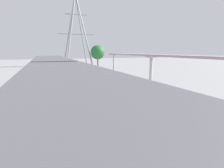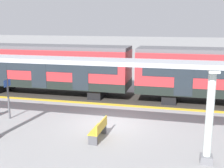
# 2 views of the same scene
# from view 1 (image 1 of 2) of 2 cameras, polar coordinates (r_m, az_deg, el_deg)

# --- Properties ---
(ground_plane) EXTENTS (176.00, 176.00, 0.00)m
(ground_plane) POSITION_cam_1_polar(r_m,az_deg,el_deg) (11.46, 10.99, -10.08)
(ground_plane) COLOR gray
(tactile_edge_strip) EXTENTS (0.44, 33.85, 0.01)m
(tactile_edge_strip) POSITION_cam_1_polar(r_m,az_deg,el_deg) (10.16, -5.87, -12.65)
(tactile_edge_strip) COLOR gold
(tactile_edge_strip) RESTS_ON ground
(trackbed) EXTENTS (3.20, 45.85, 0.01)m
(trackbed) POSITION_cam_1_polar(r_m,az_deg,el_deg) (9.89, -16.38, -13.72)
(trackbed) COLOR #38332D
(trackbed) RESTS_ON ground
(train_near_carriage) EXTENTS (2.65, 11.88, 3.48)m
(train_near_carriage) POSITION_cam_1_polar(r_m,az_deg,el_deg) (3.85, -9.28, -23.91)
(train_near_carriage) COLOR #B9292E
(train_near_carriage) RESTS_ON ground
(train_far_carriage) EXTENTS (2.65, 11.88, 3.48)m
(train_far_carriage) POSITION_cam_1_polar(r_m,az_deg,el_deg) (15.75, -18.81, 2.06)
(train_far_carriage) COLOR #B9292E
(train_far_carriage) RESTS_ON ground
(canopy_pillar_third) EXTENTS (1.10, 0.44, 3.56)m
(canopy_pillar_third) POSITION_cam_1_polar(r_m,az_deg,el_deg) (16.34, 12.33, 2.59)
(canopy_pillar_third) COLOR slate
(canopy_pillar_third) RESTS_ON ground
(canopy_pillar_fourth) EXTENTS (1.10, 0.44, 3.56)m
(canopy_pillar_fourth) POSITION_cam_1_polar(r_m,az_deg,el_deg) (24.25, 0.61, 5.35)
(canopy_pillar_fourth) COLOR slate
(canopy_pillar_fourth) RESTS_ON ground
(canopy_beam) EXTENTS (1.20, 27.47, 0.16)m
(canopy_beam) POSITION_cam_1_polar(r_m,az_deg,el_deg) (12.77, 23.68, 8.07)
(canopy_beam) COLOR #A8AAB2
(canopy_beam) RESTS_ON canopy_pillar_nearest
(bench_mid_platform) EXTENTS (1.51, 0.47, 0.86)m
(bench_mid_platform) POSITION_cam_1_polar(r_m,az_deg,el_deg) (12.43, 18.73, -6.64)
(bench_mid_platform) COLOR gold
(bench_mid_platform) RESTS_ON ground
(passenger_waiting_near_edge) EXTENTS (0.48, 0.50, 1.66)m
(passenger_waiting_near_edge) POSITION_cam_1_polar(r_m,az_deg,el_deg) (18.63, -10.99, 1.20)
(passenger_waiting_near_edge) COLOR #2F478A
(passenger_waiting_near_edge) RESTS_ON ground
(electricity_pylon) EXTENTS (10.23, 7.21, 18.90)m
(electricity_pylon) POSITION_cam_1_polar(r_m,az_deg,el_deg) (51.57, -11.35, 16.57)
(electricity_pylon) COLOR #93969B
(electricity_pylon) RESTS_ON ground
(tree_left_background) EXTENTS (3.77, 3.77, 5.58)m
(tree_left_background) POSITION_cam_1_polar(r_m,az_deg,el_deg) (48.05, -4.62, 10.12)
(tree_left_background) COLOR brown
(tree_left_background) RESTS_ON ground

